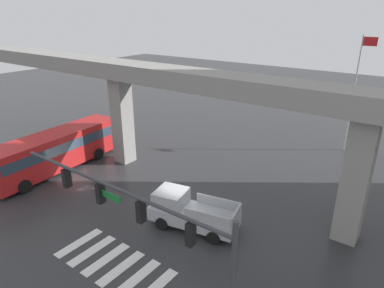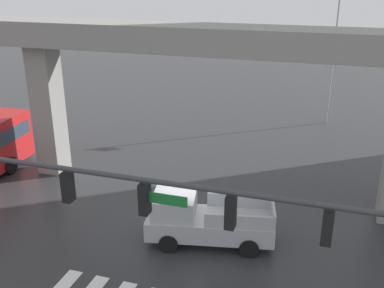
{
  "view_description": "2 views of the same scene",
  "coord_description": "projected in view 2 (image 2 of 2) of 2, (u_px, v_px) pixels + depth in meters",
  "views": [
    {
      "loc": [
        11.19,
        -14.03,
        11.75
      ],
      "look_at": [
        -0.93,
        2.47,
        3.69
      ],
      "focal_mm": 31.8,
      "sensor_mm": 36.0,
      "label": 1
    },
    {
      "loc": [
        5.53,
        -15.86,
        10.36
      ],
      "look_at": [
        -0.04,
        1.61,
        3.32
      ],
      "focal_mm": 41.84,
      "sensor_mm": 36.0,
      "label": 2
    }
  ],
  "objects": [
    {
      "name": "ground_plane",
      "position": [
        182.0,
        228.0,
        19.38
      ],
      "size": [
        120.0,
        120.0,
        0.0
      ],
      "primitive_type": "plane",
      "color": "#2D2D30"
    },
    {
      "name": "elevated_overpass",
      "position": [
        207.0,
        51.0,
        20.1
      ],
      "size": [
        53.56,
        2.54,
        8.19
      ],
      "color": "gray",
      "rests_on": "ground"
    },
    {
      "name": "pickup_truck",
      "position": [
        203.0,
        220.0,
        18.13
      ],
      "size": [
        5.38,
        2.9,
        2.08
      ],
      "color": "#A8AAAF",
      "rests_on": "ground"
    },
    {
      "name": "traffic_signal_mast",
      "position": [
        236.0,
        228.0,
        10.65
      ],
      "size": [
        10.89,
        0.32,
        6.2
      ],
      "color": "#38383D",
      "rests_on": "ground"
    },
    {
      "name": "flagpole",
      "position": [
        336.0,
        44.0,
        30.86
      ],
      "size": [
        1.16,
        0.12,
        9.96
      ],
      "color": "silver",
      "rests_on": "ground"
    }
  ]
}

